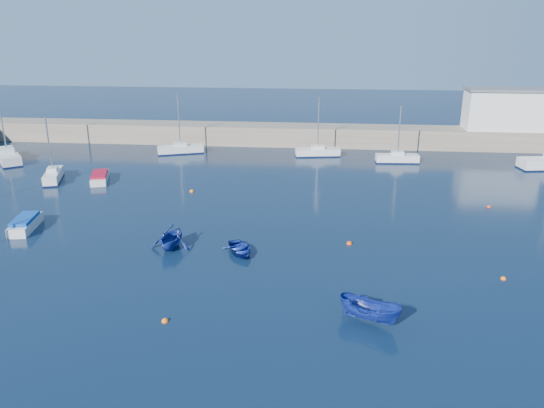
# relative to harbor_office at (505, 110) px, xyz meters

# --- Properties ---
(ground) EXTENTS (220.00, 220.00, 0.00)m
(ground) POSITION_rel_harbor_office_xyz_m (-30.00, -46.00, -5.10)
(ground) COLOR #0C1D35
(ground) RESTS_ON ground
(back_wall) EXTENTS (96.00, 4.50, 2.60)m
(back_wall) POSITION_rel_harbor_office_xyz_m (-30.00, 0.00, -3.80)
(back_wall) COLOR gray
(back_wall) RESTS_ON ground
(harbor_office) EXTENTS (10.00, 4.00, 5.00)m
(harbor_office) POSITION_rel_harbor_office_xyz_m (0.00, 0.00, 0.00)
(harbor_office) COLOR silver
(harbor_office) RESTS_ON back_wall
(sailboat_3) EXTENTS (2.92, 5.22, 6.82)m
(sailboat_3) POSITION_rel_harbor_office_xyz_m (-51.71, -20.07, -4.52)
(sailboat_3) COLOR silver
(sailboat_3) RESTS_ON ground
(sailboat_4) EXTENTS (6.25, 7.08, 9.69)m
(sailboat_4) POSITION_rel_harbor_office_xyz_m (-61.22, -12.68, -4.45)
(sailboat_4) COLOR silver
(sailboat_4) RESTS_ON ground
(sailboat_5) EXTENTS (5.95, 3.52, 7.61)m
(sailboat_5) POSITION_rel_harbor_office_xyz_m (-41.52, -6.67, -4.55)
(sailboat_5) COLOR silver
(sailboat_5) RESTS_ON ground
(sailboat_6) EXTENTS (5.69, 2.42, 7.31)m
(sailboat_6) POSITION_rel_harbor_office_xyz_m (-24.03, -6.42, -4.56)
(sailboat_6) COLOR silver
(sailboat_6) RESTS_ON ground
(sailboat_7) EXTENTS (5.12, 1.73, 6.79)m
(sailboat_7) POSITION_rel_harbor_office_xyz_m (-14.52, -8.78, -4.54)
(sailboat_7) COLOR silver
(sailboat_7) RESTS_ON ground
(motorboat_1) EXTENTS (2.18, 4.40, 1.03)m
(motorboat_1) POSITION_rel_harbor_office_xyz_m (-47.24, -33.57, -4.62)
(motorboat_1) COLOR silver
(motorboat_1) RESTS_ON ground
(motorboat_2) EXTENTS (2.82, 4.70, 0.91)m
(motorboat_2) POSITION_rel_harbor_office_xyz_m (-46.78, -19.72, -4.67)
(motorboat_2) COLOR silver
(motorboat_2) RESTS_ON ground
(dinghy_center) EXTENTS (3.43, 3.83, 0.65)m
(dinghy_center) POSITION_rel_harbor_office_xyz_m (-29.16, -36.59, -4.77)
(dinghy_center) COLOR navy
(dinghy_center) RESTS_ON ground
(dinghy_left) EXTENTS (3.34, 3.76, 1.83)m
(dinghy_left) POSITION_rel_harbor_office_xyz_m (-34.37, -36.16, -4.18)
(dinghy_left) COLOR navy
(dinghy_left) RESTS_ON ground
(dinghy_right) EXTENTS (3.94, 2.94, 1.43)m
(dinghy_right) POSITION_rel_harbor_office_xyz_m (-20.49, -45.08, -4.38)
(dinghy_right) COLOR navy
(dinghy_right) RESTS_ON ground
(buoy_0) EXTENTS (0.41, 0.41, 0.41)m
(buoy_0) POSITION_rel_harbor_office_xyz_m (-31.93, -46.17, -5.10)
(buoy_0) COLOR orange
(buoy_0) RESTS_ON ground
(buoy_1) EXTENTS (0.46, 0.46, 0.46)m
(buoy_1) POSITION_rel_harbor_office_xyz_m (-21.15, -34.06, -5.10)
(buoy_1) COLOR red
(buoy_1) RESTS_ON ground
(buoy_2) EXTENTS (0.38, 0.38, 0.38)m
(buoy_2) POSITION_rel_harbor_office_xyz_m (-11.33, -38.92, -5.10)
(buoy_2) COLOR orange
(buoy_2) RESTS_ON ground
(buoy_3) EXTENTS (0.46, 0.46, 0.46)m
(buoy_3) POSITION_rel_harbor_office_xyz_m (-36.21, -22.43, -5.10)
(buoy_3) COLOR orange
(buoy_3) RESTS_ON ground
(buoy_4) EXTENTS (0.39, 0.39, 0.39)m
(buoy_4) POSITION_rel_harbor_office_xyz_m (-8.19, -24.36, -5.10)
(buoy_4) COLOR red
(buoy_4) RESTS_ON ground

